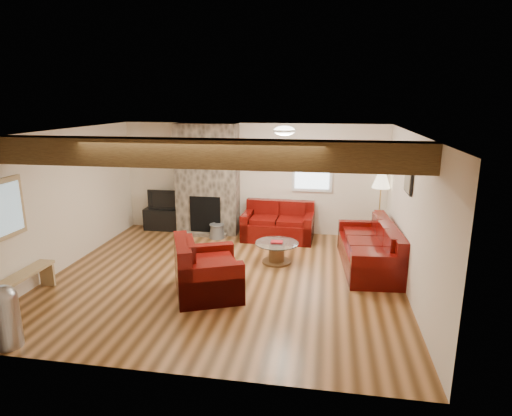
{
  "coord_description": "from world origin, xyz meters",
  "views": [
    {
      "loc": [
        1.68,
        -6.74,
        3.0
      ],
      "look_at": [
        0.47,
        0.4,
        1.16
      ],
      "focal_mm": 30.0,
      "sensor_mm": 36.0,
      "label": 1
    }
  ],
  "objects": [
    {
      "name": "artwork_right",
      "position": [
        2.96,
        0.3,
        1.75
      ],
      "size": [
        0.06,
        0.55,
        0.42
      ],
      "primitive_type": null,
      "color": "black",
      "rests_on": "room"
    },
    {
      "name": "tv_cabinet",
      "position": [
        -2.04,
        2.53,
        0.25
      ],
      "size": [
        1.02,
        0.41,
        0.51
      ],
      "primitive_type": "cube",
      "color": "black",
      "rests_on": "floor"
    },
    {
      "name": "pine_bench",
      "position": [
        -2.83,
        -1.36,
        0.22
      ],
      "size": [
        0.27,
        1.16,
        0.43
      ],
      "primitive_type": null,
      "color": "tan",
      "rests_on": "floor"
    },
    {
      "name": "chimney_breast",
      "position": [
        -1.0,
        2.49,
        1.22
      ],
      "size": [
        1.4,
        0.67,
        2.5
      ],
      "color": "#39332C",
      "rests_on": "floor"
    },
    {
      "name": "room",
      "position": [
        0.0,
        0.0,
        1.25
      ],
      "size": [
        8.0,
        8.0,
        8.0
      ],
      "color": "#513115",
      "rests_on": "ground"
    },
    {
      "name": "artwork_back",
      "position": [
        0.15,
        2.71,
        1.7
      ],
      "size": [
        0.42,
        0.06,
        0.52
      ],
      "primitive_type": null,
      "color": "black",
      "rests_on": "room"
    },
    {
      "name": "floor_lamp",
      "position": [
        2.8,
        2.33,
        1.26
      ],
      "size": [
        0.38,
        0.38,
        1.48
      ],
      "color": "tan",
      "rests_on": "floor"
    },
    {
      "name": "television",
      "position": [
        -2.04,
        2.53,
        0.74
      ],
      "size": [
        0.8,
        0.11,
        0.46
      ],
      "primitive_type": "imported",
      "color": "black",
      "rests_on": "tv_cabinet"
    },
    {
      "name": "back_window",
      "position": [
        1.35,
        2.71,
        1.55
      ],
      "size": [
        0.9,
        0.08,
        1.1
      ],
      "primitive_type": null,
      "color": "silver",
      "rests_on": "room"
    },
    {
      "name": "coffee_table",
      "position": [
        0.8,
        0.83,
        0.2
      ],
      "size": [
        0.82,
        0.82,
        0.43
      ],
      "color": "#493017",
      "rests_on": "floor"
    },
    {
      "name": "oak_beam",
      "position": [
        0.0,
        -1.25,
        2.31
      ],
      "size": [
        6.0,
        0.36,
        0.38
      ],
      "primitive_type": "cube",
      "color": "#33200F",
      "rests_on": "room"
    },
    {
      "name": "pedal_bin",
      "position": [
        -2.16,
        -2.55,
        0.41
      ],
      "size": [
        0.33,
        0.33,
        0.82
      ],
      "primitive_type": null,
      "rotation": [
        0.0,
        0.0,
        -0.01
      ],
      "color": "#A4A3A8",
      "rests_on": "floor"
    },
    {
      "name": "coal_bucket",
      "position": [
        -0.7,
        2.1,
        0.16
      ],
      "size": [
        0.35,
        0.35,
        0.33
      ],
      "primitive_type": null,
      "color": "gray",
      "rests_on": "floor"
    },
    {
      "name": "ceiling_dome",
      "position": [
        0.9,
        0.9,
        2.44
      ],
      "size": [
        0.4,
        0.4,
        0.18
      ],
      "primitive_type": null,
      "color": "beige",
      "rests_on": "room"
    },
    {
      "name": "sofa_three",
      "position": [
        2.48,
        0.88,
        0.41
      ],
      "size": [
        1.06,
        2.2,
        0.83
      ],
      "primitive_type": null,
      "rotation": [
        0.0,
        0.0,
        -1.49
      ],
      "color": "#450604",
      "rests_on": "floor"
    },
    {
      "name": "loveseat",
      "position": [
        0.66,
        2.23,
        0.41
      ],
      "size": [
        1.56,
        0.93,
        0.81
      ],
      "primitive_type": null,
      "rotation": [
        0.0,
        0.0,
        -0.03
      ],
      "color": "#450604",
      "rests_on": "floor"
    },
    {
      "name": "armchair_red",
      "position": [
        -0.12,
        -0.67,
        0.45
      ],
      "size": [
        1.33,
        1.41,
        0.9
      ],
      "primitive_type": null,
      "rotation": [
        0.0,
        0.0,
        1.97
      ],
      "color": "#450604",
      "rests_on": "floor"
    }
  ]
}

